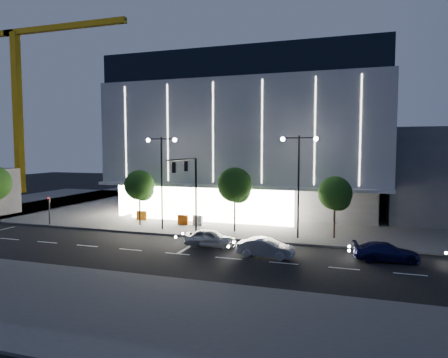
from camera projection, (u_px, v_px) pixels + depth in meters
ground at (162, 247)px, 31.97m from camera, size 160.00×160.00×0.00m
sidewalk_museum at (277, 207)px, 53.23m from camera, size 70.00×40.00×0.15m
sidewalk_near at (143, 313)px, 19.05m from camera, size 70.00×10.00×0.15m
museum at (260, 138)px, 51.53m from camera, size 30.00×25.80×18.00m
traffic_mast at (190, 182)px, 34.45m from camera, size 0.33×5.89×7.07m
street_lamp_west at (162, 169)px, 38.13m from camera, size 3.16×0.36×9.00m
street_lamp_east at (299, 171)px, 34.16m from camera, size 3.16×0.36×9.00m
ped_signal_far at (49, 207)px, 40.67m from camera, size 0.22×0.24×3.00m
tower_crane at (21, 76)px, 69.44m from camera, size 32.00×2.00×28.50m
tree_left at (140, 187)px, 40.15m from camera, size 3.02×3.02×5.72m
tree_mid at (235, 187)px, 37.08m from camera, size 3.25×3.25×6.15m
tree_right at (335, 195)px, 34.37m from camera, size 2.91×2.91×5.51m
car_lead at (210, 238)px, 32.03m from camera, size 4.26×1.96×1.42m
car_second at (266, 248)px, 28.99m from camera, size 4.23×1.67×1.37m
car_third at (386, 252)px, 27.99m from camera, size 4.64×2.32×1.29m
barrier_a at (142, 215)px, 43.16m from camera, size 1.13×0.46×1.00m
barrier_c at (183, 220)px, 40.56m from camera, size 1.10×0.27×1.00m
barrier_d at (198, 220)px, 40.24m from camera, size 1.13×0.52×1.00m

